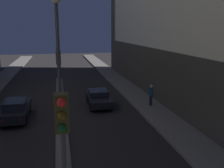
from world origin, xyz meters
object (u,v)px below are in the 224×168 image
at_px(traffic_light_mid, 59,72).
at_px(street_lamp, 59,61).
at_px(pedestrian_on_right_sidewalk, 151,94).
at_px(traffic_light_near, 64,152).
at_px(car_left_lane, 16,109).
at_px(traffic_light_far, 58,55).
at_px(car_right_lane, 98,98).

distance_m(traffic_light_mid, street_lamp, 5.33).
bearing_deg(pedestrian_on_right_sidewalk, traffic_light_near, -118.53).
height_order(traffic_light_near, street_lamp, street_lamp).
bearing_deg(car_left_lane, traffic_light_far, 70.04).
bearing_deg(traffic_light_near, traffic_light_mid, 90.00).
xyz_separation_m(traffic_light_mid, car_left_lane, (-3.26, 2.09, -3.06)).
bearing_deg(pedestrian_on_right_sidewalk, street_lamp, -134.15).
bearing_deg(traffic_light_near, pedestrian_on_right_sidewalk, 61.47).
relative_size(traffic_light_near, car_left_lane, 1.10).
xyz_separation_m(traffic_light_mid, street_lamp, (0.00, -5.15, 1.36)).
xyz_separation_m(traffic_light_near, pedestrian_on_right_sidewalk, (7.56, 13.90, -2.69)).
bearing_deg(traffic_light_near, traffic_light_far, 90.00).
height_order(traffic_light_mid, street_lamp, street_lamp).
xyz_separation_m(traffic_light_far, pedestrian_on_right_sidewalk, (7.56, -8.43, -2.69)).
distance_m(traffic_light_mid, car_left_lane, 4.93).
bearing_deg(traffic_light_mid, pedestrian_on_right_sidewalk, 19.23).
distance_m(street_lamp, car_right_lane, 10.67).
relative_size(traffic_light_near, traffic_light_mid, 1.00).
height_order(traffic_light_near, traffic_light_mid, same).
distance_m(traffic_light_far, car_right_lane, 8.41).
bearing_deg(street_lamp, pedestrian_on_right_sidewalk, 45.85).
bearing_deg(car_left_lane, pedestrian_on_right_sidewalk, 2.86).
bearing_deg(traffic_light_mid, car_right_lane, 50.62).
distance_m(car_right_lane, pedestrian_on_right_sidewalk, 4.52).
distance_m(traffic_light_near, car_left_lane, 14.09).
xyz_separation_m(traffic_light_far, car_left_lane, (-3.26, -8.97, -3.06)).
relative_size(traffic_light_near, street_lamp, 0.64).
xyz_separation_m(street_lamp, pedestrian_on_right_sidewalk, (7.56, 7.79, -4.04)).
bearing_deg(car_right_lane, pedestrian_on_right_sidewalk, -17.22).
bearing_deg(car_left_lane, car_right_lane, 16.05).
relative_size(traffic_light_near, car_right_lane, 1.25).
bearing_deg(street_lamp, traffic_light_far, 90.00).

